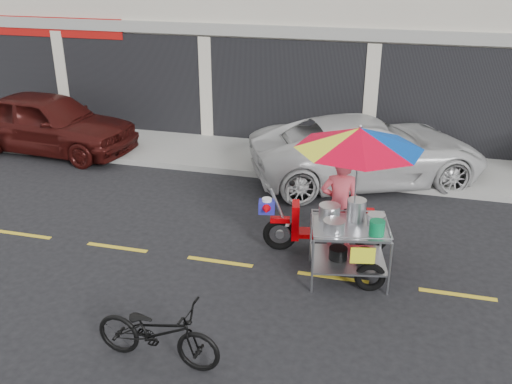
% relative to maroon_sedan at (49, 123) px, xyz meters
% --- Properties ---
extents(ground, '(90.00, 90.00, 0.00)m').
position_rel_maroon_sedan_xyz_m(ground, '(8.24, -4.44, -0.81)').
color(ground, black).
extents(sidewalk, '(45.00, 3.00, 0.15)m').
position_rel_maroon_sedan_xyz_m(sidewalk, '(8.24, 1.06, -0.73)').
color(sidewalk, gray).
rests_on(sidewalk, ground).
extents(centerline, '(42.00, 0.10, 0.01)m').
position_rel_maroon_sedan_xyz_m(centerline, '(8.24, -4.44, -0.80)').
color(centerline, gold).
rests_on(centerline, ground).
extents(maroon_sedan, '(4.88, 2.27, 1.62)m').
position_rel_maroon_sedan_xyz_m(maroon_sedan, '(0.00, 0.00, 0.00)').
color(maroon_sedan, '#370D0B').
rests_on(maroon_sedan, ground).
extents(white_pickup, '(6.01, 4.54, 1.52)m').
position_rel_maroon_sedan_xyz_m(white_pickup, '(8.40, 0.11, -0.05)').
color(white_pickup, silver).
rests_on(white_pickup, ground).
extents(near_bicycle, '(1.80, 0.71, 0.93)m').
position_rel_maroon_sedan_xyz_m(near_bicycle, '(6.28, -7.12, -0.34)').
color(near_bicycle, black).
rests_on(near_bicycle, ground).
extents(food_vendor_rig, '(2.92, 2.37, 2.64)m').
position_rel_maroon_sedan_xyz_m(food_vendor_rig, '(8.36, -4.00, 0.85)').
color(food_vendor_rig, black).
rests_on(food_vendor_rig, ground).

